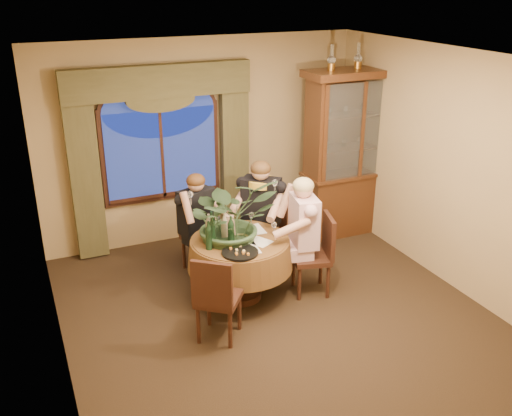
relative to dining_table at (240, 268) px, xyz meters
name	(u,v)px	position (x,y,z in m)	size (l,w,h in m)	color
floor	(280,318)	(0.22, -0.61, -0.38)	(5.00, 5.00, 0.00)	black
wall_back	(202,141)	(0.22, 1.89, 1.02)	(4.50, 4.50, 0.00)	tan
wall_right	(455,172)	(2.47, -0.61, 1.02)	(5.00, 5.00, 0.00)	tan
ceiling	(285,60)	(0.22, -0.61, 2.42)	(5.00, 5.00, 0.00)	white
window	(162,154)	(-0.38, 1.82, 0.92)	(1.62, 0.10, 1.32)	navy
arched_transom	(158,96)	(-0.38, 1.82, 1.71)	(1.60, 0.06, 0.44)	navy
drapery_left	(85,173)	(-1.41, 1.77, 0.80)	(0.38, 0.14, 2.32)	#454223
drapery_right	(235,154)	(0.65, 1.77, 0.80)	(0.38, 0.14, 2.32)	#454223
swag_valance	(159,81)	(-0.38, 1.74, 1.90)	(2.45, 0.16, 0.42)	#454223
dining_table	(240,268)	(0.00, 0.00, 0.00)	(1.22, 1.22, 0.75)	brown
china_cabinet	(352,153)	(2.19, 1.14, 0.81)	(1.46, 0.57, 2.36)	#3A2113
oil_lamp_left	(332,58)	(1.78, 1.14, 2.16)	(0.11, 0.11, 0.34)	#A5722D
oil_lamp_center	(358,56)	(2.19, 1.14, 2.16)	(0.11, 0.11, 0.34)	#A5722D
oil_lamp_right	(384,54)	(2.60, 1.14, 2.16)	(0.11, 0.11, 0.34)	#A5722D
chair_right	(311,256)	(0.81, -0.23, 0.10)	(0.42, 0.42, 0.96)	black
chair_back_right	(266,235)	(0.56, 0.51, 0.10)	(0.42, 0.42, 0.96)	black
chair_back	(201,236)	(-0.19, 0.82, 0.10)	(0.42, 0.42, 0.96)	black
chair_front_left	(219,296)	(-0.50, -0.64, 0.10)	(0.42, 0.42, 0.96)	black
person_pink	(303,236)	(0.74, -0.15, 0.34)	(0.51, 0.47, 1.44)	beige
person_back	(197,224)	(-0.26, 0.77, 0.29)	(0.48, 0.44, 1.34)	black
person_scarf	(261,216)	(0.52, 0.56, 0.36)	(0.52, 0.48, 1.46)	black
stoneware_vase	(229,226)	(-0.09, 0.09, 0.51)	(0.15, 0.15, 0.28)	tan
centerpiece_plant	(231,185)	(-0.07, 0.09, 1.01)	(1.00, 1.11, 0.87)	#304E2E
olive_bowl	(242,238)	(0.02, -0.02, 0.40)	(0.14, 0.14, 0.04)	brown
cheese_platter	(240,252)	(-0.13, -0.33, 0.39)	(0.40, 0.40, 0.02)	black
wine_bottle_0	(231,230)	(-0.13, -0.07, 0.54)	(0.07, 0.07, 0.33)	black
wine_bottle_1	(212,225)	(-0.28, 0.15, 0.54)	(0.07, 0.07, 0.33)	black
wine_bottle_2	(212,231)	(-0.33, 0.00, 0.54)	(0.07, 0.07, 0.33)	black
wine_bottle_3	(209,235)	(-0.40, -0.10, 0.54)	(0.07, 0.07, 0.33)	black
wine_bottle_4	(224,227)	(-0.17, 0.05, 0.54)	(0.07, 0.07, 0.33)	tan
wine_bottle_5	(209,228)	(-0.34, 0.09, 0.54)	(0.07, 0.07, 0.33)	tan
tasting_paper_0	(258,241)	(0.16, -0.14, 0.38)	(0.21, 0.30, 0.00)	white
tasting_paper_1	(254,229)	(0.25, 0.17, 0.38)	(0.21, 0.30, 0.00)	white
tasting_paper_2	(249,248)	(0.00, -0.27, 0.38)	(0.21, 0.30, 0.00)	white
wine_glass_person_pink	(274,229)	(0.39, -0.08, 0.46)	(0.07, 0.07, 0.18)	silver
wine_glass_person_back	(218,222)	(-0.13, 0.38, 0.46)	(0.07, 0.07, 0.18)	silver
wine_glass_person_scarf	(251,219)	(0.27, 0.29, 0.46)	(0.07, 0.07, 0.18)	silver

